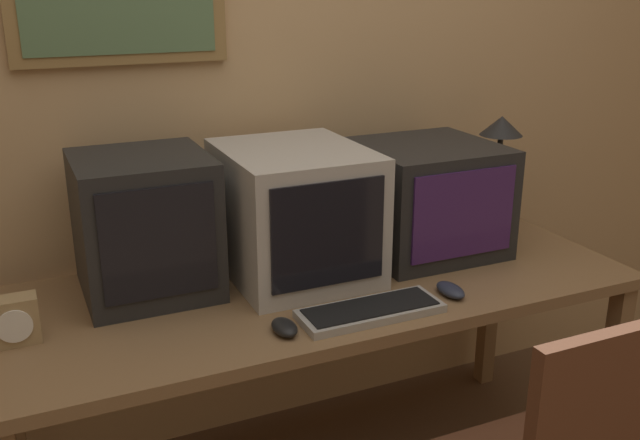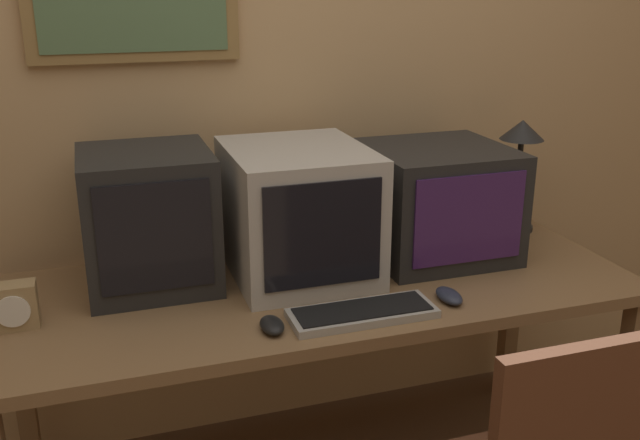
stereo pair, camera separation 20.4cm
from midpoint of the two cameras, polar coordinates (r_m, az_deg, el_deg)
wall_back at (r=2.40m, az=-1.20°, el=12.05°), size 8.00×0.08×2.60m
desk at (r=2.15m, az=2.74°, el=-6.89°), size 1.87×0.73×0.73m
monitor_left at (r=2.09m, az=-10.85°, el=0.05°), size 0.37×0.38×0.40m
monitor_center at (r=2.13m, az=0.96°, el=0.66°), size 0.40×0.49×0.39m
monitor_right at (r=2.33m, az=11.77°, el=1.45°), size 0.43×0.43×0.35m
keyboard_main at (r=1.92m, az=6.47°, el=-7.46°), size 0.39×0.14×0.03m
mouse_near_keyboard at (r=2.05m, az=13.13°, el=-5.99°), size 0.06×0.11×0.03m
mouse_far_corner at (r=1.84m, az=-0.66°, el=-8.49°), size 0.06×0.10×0.03m
desk_clock at (r=1.96m, az=-20.60°, el=-6.54°), size 0.12×0.07×0.12m
desk_lamp at (r=2.60m, az=17.96°, el=5.48°), size 0.15×0.15×0.40m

